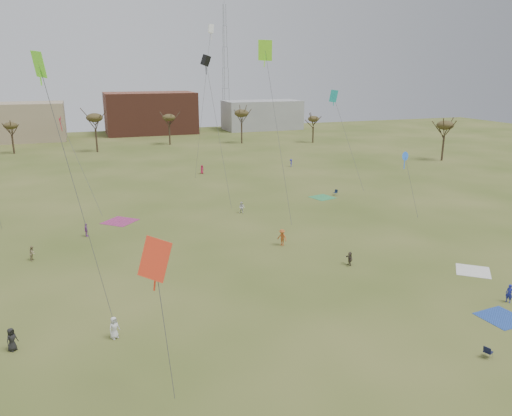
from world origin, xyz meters
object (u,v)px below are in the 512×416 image
object	(u,v)px
flyer_near_right	(509,294)
camp_chair_right	(335,194)
camp_chair_center	(488,354)
flyer_near_left	(114,328)
radio_tower	(225,67)

from	to	relation	value
flyer_near_right	camp_chair_right	size ratio (longest dim) A/B	1.80
camp_chair_center	camp_chair_right	size ratio (longest dim) A/B	1.00
flyer_near_left	flyer_near_right	size ratio (longest dim) A/B	1.06
camp_chair_center	flyer_near_right	bearing A→B (deg)	-75.03
flyer_near_left	radio_tower	world-z (taller)	radio_tower
flyer_near_right	radio_tower	world-z (taller)	radio_tower
flyer_near_left	camp_chair_right	xyz separation A→B (m)	(34.88, 31.54, -0.57)
flyer_near_right	camp_chair_center	distance (m)	9.71
flyer_near_right	camp_chair_center	bearing A→B (deg)	-77.34
camp_chair_right	radio_tower	world-z (taller)	radio_tower
flyer_near_left	camp_chair_center	distance (m)	25.62
flyer_near_left	camp_chair_right	size ratio (longest dim) A/B	1.90
camp_chair_center	radio_tower	bearing A→B (deg)	-30.67
flyer_near_left	camp_chair_center	bearing A→B (deg)	-55.85
camp_chair_center	radio_tower	xyz separation A→B (m)	(21.28, 134.41, 18.95)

